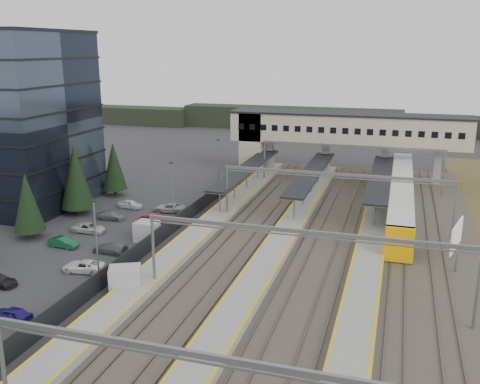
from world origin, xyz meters
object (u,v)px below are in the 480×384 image
(train, at_px, (401,195))
(billboard, at_px, (456,237))
(relay_cabin_near, at_px, (125,279))
(footbridge, at_px, (331,132))
(relay_cabin_far, at_px, (147,231))

(train, xyz_separation_m, billboard, (5.58, -18.90, 0.96))
(relay_cabin_near, height_order, footbridge, footbridge)
(footbridge, height_order, train, footbridge)
(billboard, bearing_deg, relay_cabin_far, -175.46)
(relay_cabin_near, relative_size, billboard, 0.64)
(relay_cabin_far, distance_m, train, 35.62)
(billboard, bearing_deg, footbridge, 116.32)
(relay_cabin_far, bearing_deg, train, 37.32)
(footbridge, distance_m, billboard, 40.61)
(train, distance_m, billboard, 19.73)
(relay_cabin_far, relative_size, footbridge, 0.07)
(footbridge, distance_m, train, 21.96)
(relay_cabin_far, bearing_deg, billboard, 4.54)
(footbridge, xyz_separation_m, billboard, (17.88, -36.15, -4.82))
(relay_cabin_far, relative_size, train, 0.06)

